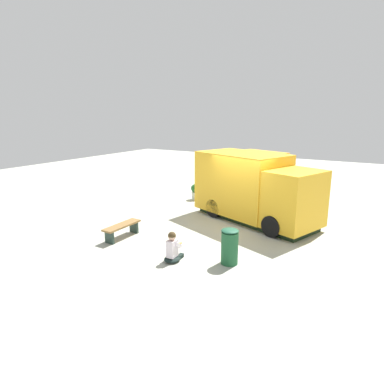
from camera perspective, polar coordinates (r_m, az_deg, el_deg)
ground_plane at (r=12.51m, az=7.96°, el=-5.48°), size 40.00×40.00×0.00m
food_truck at (r=12.75m, az=10.65°, el=0.51°), size 5.20×3.86×2.54m
person_customer at (r=9.33m, az=-3.33°, el=-9.85°), size 0.46×0.75×0.86m
planter_flowering_near at (r=15.83m, az=0.69°, el=0.17°), size 0.48×0.48×0.75m
planter_flowering_far at (r=17.30m, az=3.67°, el=1.42°), size 0.57×0.57×0.85m
plaza_bench at (r=11.19m, az=-11.96°, el=-6.07°), size 0.42×1.45×0.46m
trash_bin at (r=9.14m, az=6.50°, el=-9.25°), size 0.48×0.48×1.00m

